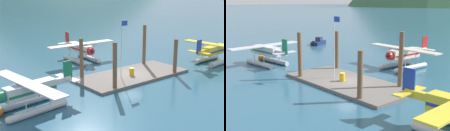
{
  "view_description": "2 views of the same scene",
  "coord_description": "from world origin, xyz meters",
  "views": [
    {
      "loc": [
        -24.31,
        -26.04,
        10.87
      ],
      "look_at": [
        -1.78,
        1.68,
        1.31
      ],
      "focal_mm": 48.1,
      "sensor_mm": 36.0,
      "label": 1
    },
    {
      "loc": [
        21.61,
        -19.72,
        8.56
      ],
      "look_at": [
        -1.32,
        -0.17,
        1.78
      ],
      "focal_mm": 46.41,
      "sensor_mm": 36.0,
      "label": 2
    }
  ],
  "objects": [
    {
      "name": "piling_near_right",
      "position": [
        4.71,
        -2.84,
        2.25
      ],
      "size": [
        0.47,
        0.47,
        4.49
      ],
      "primitive_type": "cylinder",
      "color": "brown",
      "rests_on": "ground"
    },
    {
      "name": "mooring_buoy",
      "position": [
        -16.92,
        -1.54,
        0.42
      ],
      "size": [
        0.84,
        0.84,
        0.84
      ],
      "primitive_type": "sphere",
      "color": "orange",
      "rests_on": "ground"
    },
    {
      "name": "fuel_drum",
      "position": [
        -0.37,
        -0.39,
        0.74
      ],
      "size": [
        0.62,
        0.62,
        0.88
      ],
      "color": "gold",
      "rests_on": "dock_platform"
    },
    {
      "name": "piling_far_right",
      "position": [
        4.74,
        2.64,
        2.85
      ],
      "size": [
        0.45,
        0.45,
        5.7
      ],
      "primitive_type": "cylinder",
      "color": "brown",
      "rests_on": "ground"
    },
    {
      "name": "ground_plane",
      "position": [
        0.0,
        0.0,
        0.0
      ],
      "size": [
        1200.0,
        1200.0,
        0.0
      ],
      "primitive_type": "plane",
      "color": "#285670"
    },
    {
      "name": "dock_platform",
      "position": [
        0.0,
        0.0,
        0.15
      ],
      "size": [
        14.17,
        6.38,
        0.3
      ],
      "primitive_type": "cube",
      "color": "#66605B",
      "rests_on": "ground"
    },
    {
      "name": "seaplane_cream_bow_centre",
      "position": [
        -0.61,
        10.36,
        1.58
      ],
      "size": [
        10.46,
        7.98,
        3.84
      ],
      "color": "#B7BABF",
      "rests_on": "ground"
    },
    {
      "name": "flagpole",
      "position": [
        -1.81,
        -0.2,
        4.49
      ],
      "size": [
        0.95,
        0.1,
        6.82
      ],
      "color": "silver",
      "rests_on": "dock_platform"
    },
    {
      "name": "boat_navy_open_west",
      "position": [
        -24.49,
        14.53,
        0.49
      ],
      "size": [
        3.32,
        4.43,
        1.5
      ],
      "color": "navy",
      "rests_on": "ground"
    },
    {
      "name": "piling_far_left",
      "position": [
        -5.33,
        3.06,
        2.46
      ],
      "size": [
        0.46,
        0.46,
        4.91
      ],
      "primitive_type": "cylinder",
      "color": "brown",
      "rests_on": "ground"
    },
    {
      "name": "seaplane_silver_port_aft",
      "position": [
        -14.13,
        -1.99,
        1.58
      ],
      "size": [
        7.96,
        10.49,
        3.84
      ],
      "color": "#B7BABF",
      "rests_on": "ground"
    },
    {
      "name": "piling_near_left",
      "position": [
        -4.9,
        -2.63,
        2.6
      ],
      "size": [
        0.47,
        0.47,
        5.2
      ],
      "primitive_type": "cylinder",
      "color": "brown",
      "rests_on": "ground"
    }
  ]
}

